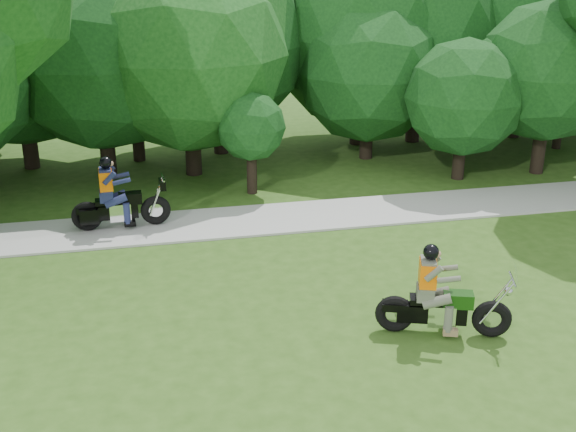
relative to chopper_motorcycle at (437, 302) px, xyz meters
name	(u,v)px	position (x,y,z in m)	size (l,w,h in m)	color
ground	(478,376)	(0.13, -1.49, -0.66)	(100.00, 100.00, 0.00)	#2D4F16
walkway	(342,213)	(0.13, 6.51, -0.63)	(60.00, 2.20, 0.06)	#ACACA6
tree_line	(280,48)	(-0.23, 12.92, 2.95)	(39.97, 12.23, 7.40)	black
chopper_motorcycle	(437,302)	(0.00, 0.00, 0.00)	(2.45, 1.21, 1.79)	black
touring_motorcycle	(115,202)	(-5.80, 6.65, 0.09)	(2.48, 0.75, 1.89)	black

